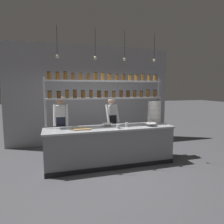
% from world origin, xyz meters
% --- Properties ---
extents(ground_plane, '(40.00, 40.00, 0.00)m').
position_xyz_m(ground_plane, '(0.00, 0.00, 0.00)').
color(ground_plane, '#4C4C51').
extents(back_wall, '(5.49, 0.12, 3.21)m').
position_xyz_m(back_wall, '(0.00, 2.14, 1.61)').
color(back_wall, '#939399').
rests_on(back_wall, ground_plane).
extents(prep_counter, '(3.09, 0.76, 0.92)m').
position_xyz_m(prep_counter, '(0.00, -0.00, 0.46)').
color(prep_counter, gray).
rests_on(prep_counter, ground_plane).
extents(spice_shelf_unit, '(2.98, 0.28, 2.24)m').
position_xyz_m(spice_shelf_unit, '(-0.01, 0.33, 1.80)').
color(spice_shelf_unit, '#ADAFB5').
rests_on(spice_shelf_unit, ground_plane).
extents(chef_left, '(0.37, 0.30, 1.66)m').
position_xyz_m(chef_left, '(-1.11, 0.56, 0.95)').
color(chef_left, black).
rests_on(chef_left, ground_plane).
extents(chef_center, '(0.38, 0.30, 1.59)m').
position_xyz_m(chef_center, '(0.29, 0.81, 0.91)').
color(chef_center, black).
rests_on(chef_center, ground_plane).
extents(container_stack, '(0.36, 0.36, 0.60)m').
position_xyz_m(container_stack, '(1.32, 0.27, 1.22)').
color(container_stack, white).
rests_on(container_stack, prep_counter).
extents(cutting_board, '(0.40, 0.26, 0.02)m').
position_xyz_m(cutting_board, '(-0.68, -0.06, 0.93)').
color(cutting_board, '#A88456').
rests_on(cutting_board, prep_counter).
extents(prep_bowl_near_left, '(0.29, 0.29, 0.08)m').
position_xyz_m(prep_bowl_near_left, '(1.00, -0.15, 0.96)').
color(prep_bowl_near_left, silver).
rests_on(prep_bowl_near_left, prep_counter).
extents(prep_bowl_center_front, '(0.26, 0.26, 0.07)m').
position_xyz_m(prep_bowl_center_front, '(-0.04, 0.13, 0.96)').
color(prep_bowl_center_front, silver).
rests_on(prep_bowl_center_front, prep_counter).
extents(serving_cup_front, '(0.08, 0.08, 0.10)m').
position_xyz_m(serving_cup_front, '(0.14, -0.21, 0.97)').
color(serving_cup_front, '#B2B7BC').
rests_on(serving_cup_front, prep_counter).
extents(serving_cup_by_board, '(0.08, 0.08, 0.11)m').
position_xyz_m(serving_cup_by_board, '(0.40, -0.07, 0.97)').
color(serving_cup_by_board, '#B2B7BC').
rests_on(serving_cup_by_board, prep_counter).
extents(pendant_light_row, '(2.36, 0.07, 0.67)m').
position_xyz_m(pendant_light_row, '(-0.00, 0.00, 2.56)').
color(pendant_light_row, black).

